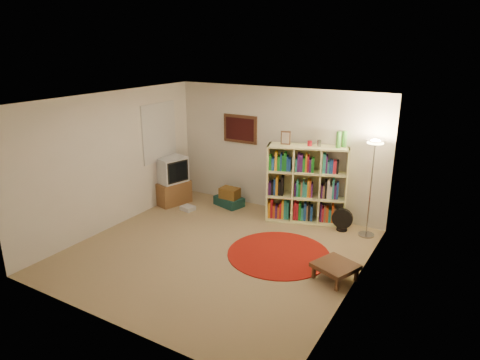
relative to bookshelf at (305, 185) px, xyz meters
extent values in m
cube|color=#967D58|center=(-0.75, -1.96, -0.73)|extent=(4.50, 4.50, 0.02)
cube|color=white|center=(-0.75, -1.96, 1.79)|extent=(4.50, 4.50, 0.02)
cube|color=silver|center=(-0.75, 0.30, 0.53)|extent=(4.50, 0.02, 2.50)
cube|color=silver|center=(-0.75, -4.22, 0.53)|extent=(4.50, 0.02, 2.50)
cube|color=silver|center=(-3.01, -1.96, 0.53)|extent=(0.02, 4.50, 2.50)
cube|color=silver|center=(1.51, -1.96, 0.53)|extent=(0.02, 4.50, 2.50)
cube|color=#412517|center=(-1.60, 0.27, 0.88)|extent=(0.78, 0.04, 0.58)
cube|color=#3B0B0C|center=(-1.60, 0.25, 0.88)|extent=(0.66, 0.01, 0.46)
cube|color=white|center=(-2.98, -0.66, 0.83)|extent=(0.03, 1.00, 1.20)
cube|color=beige|center=(1.10, 0.28, 0.48)|extent=(0.08, 0.01, 0.12)
cube|color=#FFFEAA|center=(0.02, 0.00, -0.71)|extent=(1.55, 0.89, 0.03)
cube|color=#FFFEAA|center=(0.02, 0.00, 0.75)|extent=(1.55, 0.89, 0.03)
cube|color=#FFFEAA|center=(-0.67, -0.24, 0.02)|extent=(0.17, 0.41, 1.49)
cube|color=#FFFEAA|center=(0.71, 0.24, 0.02)|extent=(0.17, 0.41, 1.49)
cube|color=#FFFEAA|center=(-0.04, 0.19, 0.02)|extent=(1.42, 0.51, 1.49)
cube|color=#FFFEAA|center=(-0.21, -0.08, 0.02)|extent=(0.16, 0.39, 1.43)
cube|color=#FFFEAA|center=(0.26, 0.08, 0.02)|extent=(0.16, 0.39, 1.43)
cube|color=#FFFEAA|center=(0.02, 0.00, -0.23)|extent=(1.48, 0.85, 0.03)
cube|color=#FFFEAA|center=(0.02, 0.00, 0.27)|extent=(1.48, 0.85, 0.03)
cube|color=orange|center=(-0.62, -0.27, -0.52)|extent=(0.10, 0.18, 0.32)
cube|color=red|center=(-0.57, -0.25, -0.49)|extent=(0.10, 0.17, 0.38)
cube|color=#D6541A|center=(-0.53, -0.24, -0.56)|extent=(0.10, 0.18, 0.26)
cube|color=#461A6B|center=(-0.48, -0.22, -0.56)|extent=(0.09, 0.17, 0.26)
cube|color=#D6541A|center=(-0.44, -0.21, -0.57)|extent=(0.09, 0.17, 0.24)
cube|color=red|center=(-0.41, -0.20, -0.53)|extent=(0.09, 0.17, 0.32)
cube|color=orange|center=(-0.37, -0.18, -0.50)|extent=(0.09, 0.17, 0.37)
cube|color=teal|center=(-0.32, -0.17, -0.49)|extent=(0.10, 0.18, 0.38)
cube|color=teal|center=(-0.28, -0.15, -0.51)|extent=(0.10, 0.18, 0.35)
cube|color=#461A6B|center=(-0.61, -0.27, -0.08)|extent=(0.10, 0.18, 0.24)
cube|color=black|center=(-0.57, -0.25, -0.07)|extent=(0.10, 0.17, 0.26)
cube|color=#1A45A0|center=(-0.53, -0.24, -0.05)|extent=(0.09, 0.17, 0.31)
cube|color=orange|center=(-0.49, -0.22, -0.03)|extent=(0.10, 0.17, 0.36)
cube|color=black|center=(-0.44, -0.21, -0.07)|extent=(0.10, 0.18, 0.27)
cube|color=black|center=(-0.39, -0.19, -0.02)|extent=(0.10, 0.18, 0.37)
cube|color=#1A8528|center=(-0.61, -0.27, 0.43)|extent=(0.10, 0.18, 0.30)
cube|color=#1A45A0|center=(-0.56, -0.25, 0.40)|extent=(0.11, 0.18, 0.24)
cube|color=orange|center=(-0.51, -0.23, 0.46)|extent=(0.10, 0.18, 0.37)
cube|color=#1A8528|center=(-0.46, -0.22, 0.42)|extent=(0.10, 0.18, 0.28)
cube|color=#1A45A0|center=(-0.42, -0.20, 0.45)|extent=(0.08, 0.17, 0.34)
cube|color=#1A8528|center=(-0.39, -0.19, 0.43)|extent=(0.08, 0.17, 0.31)
cube|color=#1A8528|center=(-0.35, -0.18, 0.46)|extent=(0.10, 0.18, 0.36)
cube|color=#1A45A0|center=(-0.31, -0.16, 0.43)|extent=(0.08, 0.17, 0.30)
cube|color=#1A45A0|center=(-0.27, -0.15, 0.40)|extent=(0.10, 0.18, 0.25)
cube|color=red|center=(-0.15, -0.11, -0.50)|extent=(0.10, 0.18, 0.36)
cube|color=red|center=(-0.10, -0.09, -0.52)|extent=(0.10, 0.18, 0.33)
cube|color=#1A8528|center=(-0.06, -0.07, -0.51)|extent=(0.10, 0.18, 0.34)
cube|color=teal|center=(-0.01, -0.06, -0.56)|extent=(0.10, 0.18, 0.26)
cube|color=#1A45A0|center=(0.04, -0.04, -0.51)|extent=(0.10, 0.18, 0.34)
cube|color=#937050|center=(0.08, -0.03, -0.53)|extent=(0.08, 0.17, 0.31)
cube|color=black|center=(0.11, -0.02, -0.51)|extent=(0.09, 0.17, 0.34)
cube|color=#1A45A0|center=(0.16, 0.00, -0.54)|extent=(0.10, 0.18, 0.29)
cube|color=#461A6B|center=(-0.15, -0.11, -0.08)|extent=(0.08, 0.17, 0.26)
cube|color=teal|center=(-0.12, -0.10, -0.05)|extent=(0.09, 0.17, 0.31)
cube|color=#1A8528|center=(-0.08, -0.08, -0.08)|extent=(0.09, 0.17, 0.24)
cube|color=#937050|center=(-0.04, -0.07, -0.06)|extent=(0.09, 0.17, 0.28)
cube|color=teal|center=(-0.01, -0.06, -0.05)|extent=(0.08, 0.17, 0.31)
cube|color=teal|center=(0.03, -0.04, -0.08)|extent=(0.11, 0.18, 0.25)
cube|color=orange|center=(0.07, -0.03, -0.04)|extent=(0.08, 0.17, 0.34)
cube|color=#D6541A|center=(0.11, -0.02, -0.04)|extent=(0.09, 0.17, 0.33)
cube|color=#461A6B|center=(0.14, -0.01, -0.07)|extent=(0.08, 0.17, 0.27)
cube|color=teal|center=(-0.15, -0.11, 0.41)|extent=(0.08, 0.17, 0.26)
cube|color=#461A6B|center=(-0.12, -0.09, 0.45)|extent=(0.10, 0.18, 0.35)
cube|color=#461A6B|center=(-0.07, -0.08, 0.45)|extent=(0.10, 0.18, 0.34)
cube|color=#1A8528|center=(-0.02, -0.06, 0.42)|extent=(0.10, 0.17, 0.28)
cube|color=orange|center=(0.02, -0.05, 0.46)|extent=(0.08, 0.17, 0.36)
cube|color=red|center=(0.05, -0.04, 0.44)|extent=(0.09, 0.17, 0.32)
cube|color=#461A6B|center=(0.09, -0.02, 0.41)|extent=(0.09, 0.17, 0.26)
cube|color=#1A8528|center=(0.13, -0.01, 0.42)|extent=(0.10, 0.18, 0.28)
cube|color=#461A6B|center=(0.32, 0.06, -0.50)|extent=(0.09, 0.17, 0.36)
cube|color=red|center=(0.36, 0.07, -0.54)|extent=(0.09, 0.17, 0.28)
cube|color=#937050|center=(0.40, 0.08, -0.52)|extent=(0.08, 0.17, 0.32)
cube|color=#D6541A|center=(0.44, 0.10, -0.54)|extent=(0.10, 0.18, 0.29)
cube|color=teal|center=(0.48, 0.11, -0.56)|extent=(0.10, 0.18, 0.25)
cube|color=#D6541A|center=(0.53, 0.13, -0.51)|extent=(0.09, 0.17, 0.35)
cube|color=#937050|center=(0.57, 0.14, -0.54)|extent=(0.09, 0.17, 0.30)
cube|color=black|center=(0.61, 0.16, -0.57)|extent=(0.09, 0.17, 0.24)
cube|color=#937050|center=(0.65, 0.17, -0.55)|extent=(0.09, 0.17, 0.28)
cube|color=#461A6B|center=(0.32, 0.06, -0.08)|extent=(0.09, 0.17, 0.24)
cube|color=#937050|center=(0.35, 0.07, -0.08)|extent=(0.08, 0.17, 0.25)
cube|color=black|center=(0.38, 0.08, -0.03)|extent=(0.09, 0.17, 0.34)
cube|color=white|center=(0.43, 0.09, -0.02)|extent=(0.09, 0.17, 0.37)
cube|color=white|center=(0.47, 0.11, -0.08)|extent=(0.10, 0.18, 0.24)
cube|color=teal|center=(0.51, 0.12, -0.01)|extent=(0.09, 0.17, 0.38)
cube|color=#461A6B|center=(0.55, 0.14, -0.07)|extent=(0.09, 0.17, 0.28)
cube|color=#1A45A0|center=(0.59, 0.15, -0.05)|extent=(0.09, 0.17, 0.32)
cube|color=teal|center=(0.33, 0.06, 0.46)|extent=(0.11, 0.18, 0.37)
cube|color=#461A6B|center=(0.37, 0.07, 0.45)|extent=(0.08, 0.17, 0.34)
cube|color=teal|center=(0.40, 0.08, 0.40)|extent=(0.08, 0.17, 0.24)
cube|color=#1A45A0|center=(0.43, 0.10, 0.41)|extent=(0.09, 0.17, 0.26)
cube|color=#1A45A0|center=(0.47, 0.11, 0.40)|extent=(0.09, 0.17, 0.25)
cube|color=red|center=(0.51, 0.12, 0.40)|extent=(0.11, 0.18, 0.25)
cube|color=black|center=(0.56, 0.14, 0.40)|extent=(0.09, 0.17, 0.25)
cube|color=#412517|center=(-0.39, -0.12, 0.90)|extent=(0.18, 0.08, 0.26)
cube|color=#A09085|center=(-0.38, -0.14, 0.90)|extent=(0.13, 0.06, 0.20)
cylinder|color=#AE101D|center=(0.04, 0.01, 0.82)|extent=(0.11, 0.11, 0.10)
cylinder|color=gray|center=(0.20, 0.06, 0.83)|extent=(0.09, 0.09, 0.12)
cylinder|color=#53B646|center=(0.54, 0.13, 0.92)|extent=(0.11, 0.11, 0.30)
cylinder|color=#53B646|center=(0.62, 0.24, 0.92)|extent=(0.11, 0.11, 0.30)
cylinder|color=gray|center=(1.24, -0.08, -0.71)|extent=(0.32, 0.32, 0.03)
cylinder|color=gray|center=(1.24, -0.08, 0.13)|extent=(0.03, 0.03, 1.65)
cone|color=gray|center=(1.24, -0.08, 0.98)|extent=(0.38, 0.38, 0.13)
cylinder|color=#FFD88C|center=(1.24, -0.08, 0.99)|extent=(0.31, 0.31, 0.02)
cylinder|color=black|center=(0.79, -0.09, -0.71)|extent=(0.23, 0.23, 0.03)
cylinder|color=black|center=(0.79, -0.09, -0.61)|extent=(0.05, 0.05, 0.16)
cylinder|color=black|center=(0.79, -0.11, -0.48)|extent=(0.38, 0.13, 0.38)
cube|color=brown|center=(-2.81, -0.55, -0.48)|extent=(0.66, 0.81, 0.49)
cube|color=silver|center=(-2.81, -0.55, 0.03)|extent=(0.63, 0.69, 0.53)
cube|color=black|center=(-2.57, -0.62, 0.03)|extent=(0.15, 0.49, 0.45)
cube|color=black|center=(-2.57, -0.62, 0.03)|extent=(0.13, 0.43, 0.39)
cube|color=silver|center=(-2.27, -0.73, -0.68)|extent=(0.30, 0.26, 0.09)
cube|color=#153B35|center=(-1.67, -0.07, -0.63)|extent=(0.68, 0.53, 0.19)
cube|color=brown|center=(-1.63, -0.12, -0.42)|extent=(0.40, 0.29, 0.22)
cylinder|color=white|center=(-0.60, 0.11, -0.60)|extent=(0.14, 0.14, 0.24)
cylinder|color=maroon|center=(0.19, -1.53, -0.71)|extent=(1.69, 1.69, 0.01)
cube|color=#412517|center=(1.23, -1.81, -0.50)|extent=(0.71, 0.71, 0.07)
cube|color=#412517|center=(0.95, -1.93, -0.62)|extent=(0.06, 0.06, 0.20)
cube|color=#412517|center=(1.35, -2.09, -0.62)|extent=(0.06, 0.06, 0.20)
cube|color=#412517|center=(1.11, -1.53, -0.62)|extent=(0.06, 0.06, 0.20)
cube|color=#412517|center=(1.51, -1.69, -0.62)|extent=(0.06, 0.06, 0.20)
camera|label=1|loc=(2.82, -7.28, 2.61)|focal=32.00mm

